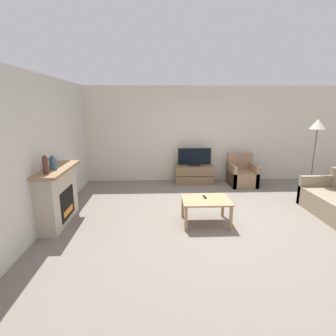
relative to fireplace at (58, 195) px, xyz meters
The scene contains 12 objects.
ground_plane 3.04m from the fireplace, ahead, with size 24.00×24.00×0.00m, color slate.
wall_back 4.21m from the fireplace, 43.60° to the left, with size 12.00×0.06×2.70m.
wall_left 0.84m from the fireplace, 157.74° to the left, with size 0.06×12.00×2.70m.
fireplace is the anchor object (origin of this frame).
mantel_vase_left 0.78m from the fireplace, 87.66° to the right, with size 0.09×0.09×0.31m.
mantel_vase_centre_left 0.64m from the fireplace, 80.73° to the right, with size 0.13×0.13×0.25m.
tv_stand 3.85m from the fireplace, 41.17° to the left, with size 1.08×0.51×0.50m.
tv 3.84m from the fireplace, 41.14° to the left, with size 0.93×0.18×0.50m.
armchair 4.77m from the fireplace, 28.55° to the left, with size 0.70×0.76×0.85m.
coffee_table 2.74m from the fireplace, ahead, with size 0.88×0.67×0.47m.
remote 2.73m from the fireplace, ahead, with size 0.06×0.15×0.02m.
floor_lamp 5.62m from the fireplace, 11.05° to the left, with size 0.34×0.34×1.87m.
Camera 1 is at (-1.14, -4.74, 2.15)m, focal length 28.00 mm.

